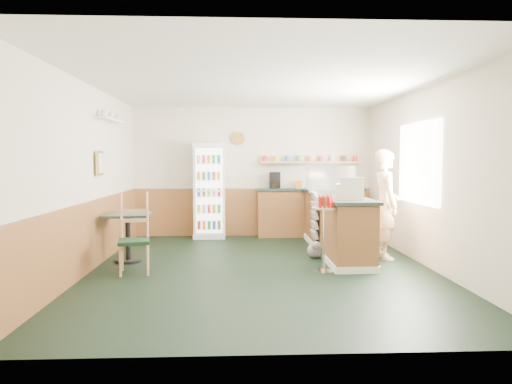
{
  "coord_description": "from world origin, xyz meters",
  "views": [
    {
      "loc": [
        -0.36,
        -6.62,
        1.6
      ],
      "look_at": [
        -0.04,
        0.6,
        1.09
      ],
      "focal_mm": 32.0,
      "sensor_mm": 36.0,
      "label": 1
    }
  ],
  "objects": [
    {
      "name": "dog_doorstop",
      "position": [
        0.93,
        0.67,
        0.14
      ],
      "size": [
        0.24,
        0.31,
        0.29
      ],
      "rotation": [
        0.0,
        0.0,
        0.08
      ],
      "color": "gray",
      "rests_on": "ground"
    },
    {
      "name": "ground",
      "position": [
        0.0,
        0.0,
        0.0
      ],
      "size": [
        6.0,
        6.0,
        0.0
      ],
      "primitive_type": "plane",
      "color": "black",
      "rests_on": "ground"
    },
    {
      "name": "shopkeeper",
      "position": [
        2.05,
        0.59,
        0.88
      ],
      "size": [
        0.43,
        0.59,
        1.76
      ],
      "primitive_type": "imported",
      "rotation": [
        0.0,
        0.0,
        1.58
      ],
      "color": "tan",
      "rests_on": "ground"
    },
    {
      "name": "newspaper_rack",
      "position": [
        0.99,
        1.09,
        0.64
      ],
      "size": [
        0.09,
        0.41,
        0.82
      ],
      "color": "black",
      "rests_on": "ground"
    },
    {
      "name": "service_counter",
      "position": [
        1.35,
        1.07,
        0.46
      ],
      "size": [
        0.68,
        3.01,
        1.01
      ],
      "color": "brown",
      "rests_on": "ground"
    },
    {
      "name": "drinks_fridge",
      "position": [
        -0.9,
        2.74,
        0.97
      ],
      "size": [
        0.64,
        0.54,
        1.94
      ],
      "color": "silver",
      "rests_on": "ground"
    },
    {
      "name": "cash_register",
      "position": [
        1.35,
        0.15,
        1.12
      ],
      "size": [
        0.47,
        0.48,
        0.23
      ],
      "primitive_type": "cube",
      "rotation": [
        0.0,
        0.0,
        -0.19
      ],
      "color": "beige",
      "rests_on": "service_counter"
    },
    {
      "name": "condiment_stand",
      "position": [
        0.89,
        -0.26,
        0.75
      ],
      "size": [
        0.35,
        0.35,
        1.08
      ],
      "rotation": [
        0.0,
        0.0,
        0.25
      ],
      "color": "silver",
      "rests_on": "ground"
    },
    {
      "name": "cafe_chair",
      "position": [
        -1.79,
        -0.11,
        0.59
      ],
      "size": [
        0.49,
        0.49,
        1.14
      ],
      "rotation": [
        0.0,
        0.0,
        0.17
      ],
      "color": "black",
      "rests_on": "ground"
    },
    {
      "name": "display_case",
      "position": [
        1.35,
        1.57,
        1.25
      ],
      "size": [
        0.84,
        0.44,
        0.48
      ],
      "color": "silver",
      "rests_on": "service_counter"
    },
    {
      "name": "room_envelope",
      "position": [
        -0.23,
        0.73,
        1.52
      ],
      "size": [
        5.04,
        6.02,
        2.72
      ],
      "color": "beige",
      "rests_on": "ground"
    },
    {
      "name": "cafe_table",
      "position": [
        -2.05,
        0.52,
        0.54
      ],
      "size": [
        0.75,
        0.75,
        0.77
      ],
      "rotation": [
        0.0,
        0.0,
        0.07
      ],
      "color": "black",
      "rests_on": "ground"
    },
    {
      "name": "back_counter",
      "position": [
        1.19,
        2.8,
        0.55
      ],
      "size": [
        2.24,
        0.42,
        1.69
      ],
      "color": "brown",
      "rests_on": "ground"
    }
  ]
}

